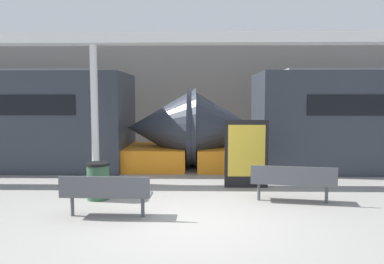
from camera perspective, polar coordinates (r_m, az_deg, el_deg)
The scene contains 8 objects.
ground_plane at distance 7.24m, azimuth -0.27°, elevation -13.32°, with size 60.00×60.00×0.00m, color gray.
station_wall at distance 16.13m, azimuth 0.68°, elevation 5.94°, with size 56.00×0.20×5.00m, color gray.
bench_near at distance 7.45m, azimuth -12.98°, elevation -8.91°, with size 1.74×0.47×0.83m.
bench_far at distance 8.55m, azimuth 15.10°, elevation -7.11°, with size 1.87×0.71×0.83m.
trash_bin at distance 8.83m, azimuth -14.11°, elevation -7.23°, with size 0.53×0.53×0.84m.
poster_board at distance 9.66m, azimuth 8.28°, elevation -3.28°, with size 1.11×0.07×1.74m.
support_column_near at distance 10.30m, azimuth -14.62°, elevation 2.54°, with size 0.19×0.19×3.70m, color silver.
canopy_beam at distance 10.40m, azimuth -14.88°, elevation 13.55°, with size 28.00×0.60×0.28m, color silver.
Camera 1 is at (0.20, -6.86, 2.31)m, focal length 35.00 mm.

